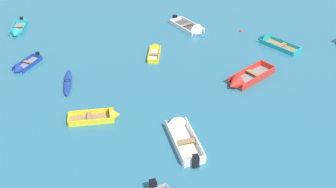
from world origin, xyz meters
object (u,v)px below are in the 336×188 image
Objects in this scene: rowboat_yellow_midfield_right at (105,116)px; rowboat_deep_blue_back_row_right at (22,67)px; rowboat_white_far_left at (180,132)px; kayak_deep_blue_foreground_center at (68,82)px; mooring_buoy_between_boats_left at (241,31)px; rowboat_yellow_cluster_outer at (155,50)px; rowboat_red_outer_left at (243,81)px; rowboat_turquoise_distant_center at (270,41)px; rowboat_turquoise_back_row_left at (17,31)px; rowboat_white_center at (194,30)px.

rowboat_yellow_midfield_right reaches higher than rowboat_deep_blue_back_row_right.
rowboat_deep_blue_back_row_right is at bearing 129.37° from rowboat_yellow_midfield_right.
rowboat_deep_blue_back_row_right is (-10.18, 9.41, -0.09)m from rowboat_white_far_left.
kayak_deep_blue_foreground_center is 15.92m from mooring_buoy_between_boats_left.
mooring_buoy_between_boats_left is at bearing 17.68° from rowboat_yellow_cluster_outer.
rowboat_white_far_left is 1.63× the size of rowboat_deep_blue_back_row_right.
rowboat_turquoise_distant_center is at bearing 53.60° from rowboat_red_outer_left.
rowboat_turquoise_back_row_left reaches higher than rowboat_yellow_cluster_outer.
rowboat_white_center reaches higher than rowboat_turquoise_distant_center.
mooring_buoy_between_boats_left is (-1.66, 2.49, -0.16)m from rowboat_turquoise_distant_center.
mooring_buoy_between_boats_left is (19.29, -2.84, -0.17)m from rowboat_turquoise_back_row_left.
mooring_buoy_between_boats_left is at bearing 40.91° from rowboat_yellow_midfield_right.
rowboat_white_far_left is (11.37, -15.78, 0.06)m from rowboat_turquoise_back_row_left.
rowboat_turquoise_back_row_left is at bearing 165.71° from rowboat_turquoise_distant_center.
rowboat_turquoise_distant_center is at bearing 2.99° from rowboat_deep_blue_back_row_right.
rowboat_white_center is 0.90× the size of rowboat_white_far_left.
mooring_buoy_between_boats_left is at bearing 11.02° from rowboat_deep_blue_back_row_right.
kayak_deep_blue_foreground_center is at bearing 170.88° from rowboat_red_outer_left.
rowboat_white_far_left is at bearing -54.23° from rowboat_turquoise_back_row_left.
rowboat_white_far_left is at bearing -121.47° from mooring_buoy_between_boats_left.
mooring_buoy_between_boats_left is (7.92, 12.94, -0.23)m from rowboat_white_far_left.
rowboat_turquoise_back_row_left is 11.39× the size of mooring_buoy_between_boats_left.
kayak_deep_blue_foreground_center is 0.77× the size of rowboat_white_far_left.
rowboat_white_far_left reaches higher than rowboat_deep_blue_back_row_right.
rowboat_white_far_left is (6.75, -6.75, 0.08)m from kayak_deep_blue_foreground_center.
rowboat_deep_blue_back_row_right is (1.19, -6.36, -0.03)m from rowboat_turquoise_back_row_left.
rowboat_yellow_cluster_outer is at bearing -179.75° from rowboat_turquoise_distant_center.
mooring_buoy_between_boats_left is at bearing 58.53° from rowboat_white_far_left.
rowboat_turquoise_distant_center reaches higher than rowboat_turquoise_back_row_left.
rowboat_white_center is at bearing 39.27° from rowboat_yellow_cluster_outer.
rowboat_white_center is 13.89m from rowboat_yellow_midfield_right.
rowboat_yellow_midfield_right is at bearing -62.47° from rowboat_turquoise_back_row_left.
rowboat_yellow_cluster_outer is 10.04× the size of mooring_buoy_between_boats_left.
rowboat_turquoise_back_row_left is (-4.61, 9.02, 0.02)m from kayak_deep_blue_foreground_center.
rowboat_white_center is at bearing 54.03° from rowboat_yellow_midfield_right.
rowboat_deep_blue_back_row_right is (-13.99, -4.13, -0.03)m from rowboat_white_center.
rowboat_deep_blue_back_row_right is at bearing -79.41° from rowboat_turquoise_back_row_left.
rowboat_white_center is 1.46× the size of rowboat_deep_blue_back_row_right.
mooring_buoy_between_boats_left is (7.95, 2.53, -0.15)m from rowboat_yellow_cluster_outer.
rowboat_white_center reaches higher than rowboat_deep_blue_back_row_right.
rowboat_deep_blue_back_row_right is at bearing -174.43° from rowboat_yellow_cluster_outer.
rowboat_white_far_left reaches higher than rowboat_turquoise_back_row_left.
rowboat_turquoise_back_row_left is 1.19× the size of rowboat_deep_blue_back_row_right.
rowboat_turquoise_back_row_left is at bearing 117.08° from kayak_deep_blue_foreground_center.
rowboat_white_center is 14.59m from rowboat_deep_blue_back_row_right.
rowboat_red_outer_left is 20.05m from rowboat_turquoise_back_row_left.
rowboat_white_center is 4.16m from mooring_buoy_between_boats_left.
mooring_buoy_between_boats_left is at bearing -8.38° from rowboat_turquoise_back_row_left.
rowboat_yellow_cluster_outer is 10.40m from rowboat_white_far_left.
rowboat_yellow_midfield_right reaches higher than kayak_deep_blue_foreground_center.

